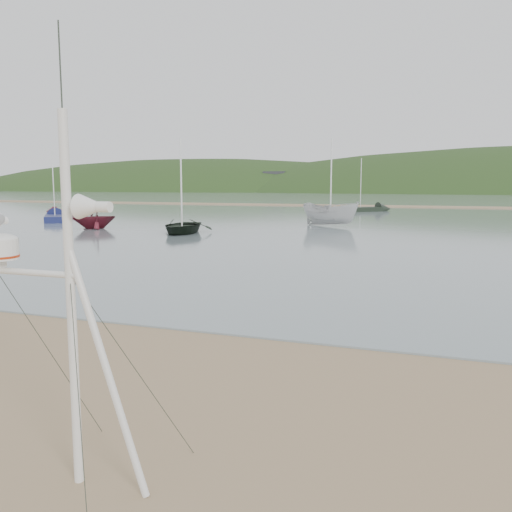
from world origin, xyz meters
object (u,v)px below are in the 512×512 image
(sailboat_dark_mid, at_px, (373,209))
(mast_rig, at_px, (67,379))
(dinghy_red_far, at_px, (59,212))
(boat_dark, at_px, (181,198))
(boat_white, at_px, (331,194))
(sailboat_blue_near, at_px, (55,217))
(boat_red, at_px, (94,207))

(sailboat_dark_mid, bearing_deg, mast_rig, -84.93)
(dinghy_red_far, bearing_deg, boat_dark, -34.16)
(boat_white, distance_m, sailboat_blue_near, 23.53)
(sailboat_dark_mid, bearing_deg, boat_white, -89.50)
(boat_dark, relative_size, sailboat_blue_near, 0.69)
(boat_dark, relative_size, boat_red, 1.46)
(mast_rig, height_order, sailboat_dark_mid, sailboat_dark_mid)
(mast_rig, relative_size, sailboat_dark_mid, 0.72)
(mast_rig, height_order, sailboat_blue_near, sailboat_blue_near)
(boat_white, distance_m, dinghy_red_far, 29.86)
(boat_dark, bearing_deg, boat_white, 40.49)
(mast_rig, xyz_separation_m, sailboat_dark_mid, (-5.12, 57.71, -0.81))
(boat_dark, bearing_deg, sailboat_dark_mid, 67.10)
(sailboat_dark_mid, height_order, sailboat_blue_near, sailboat_dark_mid)
(boat_dark, bearing_deg, dinghy_red_far, 135.55)
(boat_white, height_order, dinghy_red_far, boat_white)
(mast_rig, bearing_deg, sailboat_dark_mid, 95.07)
(dinghy_red_far, bearing_deg, sailboat_blue_near, -51.82)
(sailboat_dark_mid, bearing_deg, sailboat_blue_near, -133.20)
(boat_dark, height_order, boat_red, boat_dark)
(boat_red, relative_size, dinghy_red_far, 0.64)
(boat_white, distance_m, sailboat_dark_mid, 23.14)
(boat_red, xyz_separation_m, dinghy_red_far, (-14.39, 13.56, -1.25))
(sailboat_blue_near, bearing_deg, boat_red, -35.65)
(boat_red, bearing_deg, boat_white, 61.13)
(mast_rig, bearing_deg, dinghy_red_far, 130.16)
(mast_rig, height_order, boat_dark, mast_rig)
(boat_white, bearing_deg, boat_dark, 160.84)
(sailboat_dark_mid, height_order, dinghy_red_far, sailboat_dark_mid)
(mast_rig, bearing_deg, boat_red, 126.29)
(mast_rig, height_order, boat_white, boat_white)
(boat_white, bearing_deg, sailboat_blue_near, 114.07)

